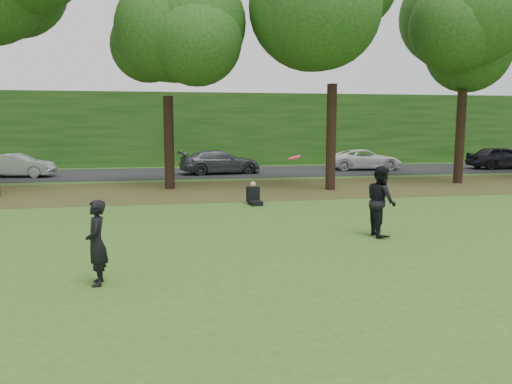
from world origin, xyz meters
The scene contains 10 objects.
ground centered at (0.00, 0.00, 0.00)m, with size 120.00×120.00×0.00m, color #37561A.
leaf_litter centered at (0.00, 13.00, 0.01)m, with size 60.00×7.00×0.01m, color #4E351C.
street centered at (0.00, 21.00, 0.01)m, with size 70.00×7.00×0.02m, color black.
far_hedge centered at (0.00, 27.00, 2.50)m, with size 70.00×3.00×5.00m, color #144112.
player_left centered at (-4.50, 0.50, 0.78)m, with size 0.57×0.38×1.57m, color black.
player_right centered at (2.28, 3.30, 0.92)m, with size 0.90×0.70×1.84m, color black.
parked_cars centered at (1.01, 20.30, 0.70)m, with size 40.45×3.38×1.45m.
frisbee centered at (-0.42, 1.93, 2.18)m, with size 0.35×0.36×0.13m.
seated_person centered at (-0.07, 8.93, 0.31)m, with size 0.51×0.78×0.83m.
tree_line centered at (-0.34, 12.94, 7.84)m, with size 55.30×7.90×12.31m.
Camera 1 is at (-3.27, -8.70, 2.93)m, focal length 35.00 mm.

